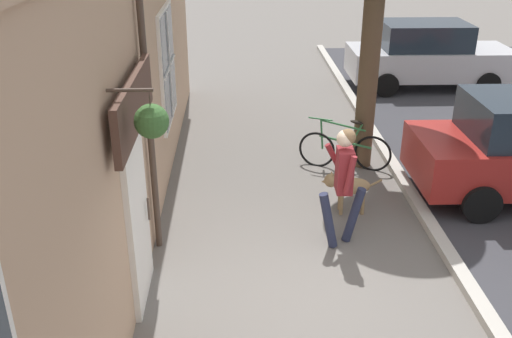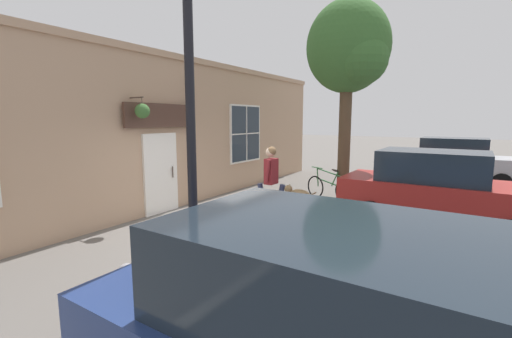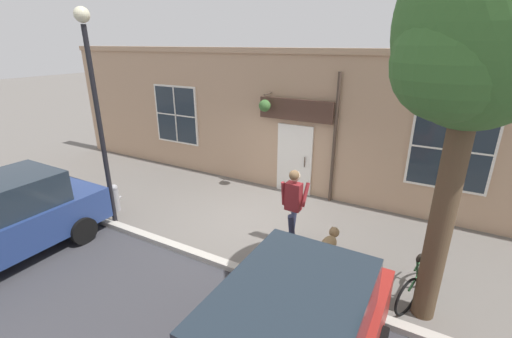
% 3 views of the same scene
% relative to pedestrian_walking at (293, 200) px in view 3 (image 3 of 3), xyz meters
% --- Properties ---
extents(ground_plane, '(90.00, 90.00, 0.00)m').
position_rel_pedestrian_walking_xyz_m(ground_plane, '(-0.52, -1.30, -1.10)').
color(ground_plane, '#66605B').
extents(storefront_facade, '(0.95, 18.00, 4.20)m').
position_rel_pedestrian_walking_xyz_m(storefront_facade, '(-2.86, -1.30, 1.01)').
color(storefront_facade, tan).
rests_on(storefront_facade, ground_plane).
extents(pedestrian_walking, '(0.71, 0.56, 1.80)m').
position_rel_pedestrian_walking_xyz_m(pedestrian_walking, '(0.00, 0.00, 0.00)').
color(pedestrian_walking, '#282D47').
rests_on(pedestrian_walking, ground_plane).
extents(dog_on_leash, '(0.98, 0.30, 0.71)m').
position_rel_pedestrian_walking_xyz_m(dog_on_leash, '(0.28, 0.95, -0.63)').
color(dog_on_leash, '#997A51').
rests_on(dog_on_leash, ground_plane).
extents(street_tree_by_curb, '(2.40, 2.16, 5.86)m').
position_rel_pedestrian_walking_xyz_m(street_tree_by_curb, '(0.99, 2.76, 3.28)').
color(street_tree_by_curb, brown).
rests_on(street_tree_by_curb, ground_plane).
extents(leaning_bicycle, '(1.67, 0.56, 1.00)m').
position_rel_pedestrian_walking_xyz_m(leaning_bicycle, '(0.53, 2.66, -0.72)').
color(leaning_bicycle, black).
rests_on(leaning_bicycle, ground_plane).
extents(street_lamp, '(0.32, 0.32, 5.03)m').
position_rel_pedestrian_walking_xyz_m(street_lamp, '(1.37, -4.26, 2.17)').
color(street_lamp, black).
rests_on(street_lamp, ground_plane).
extents(fire_hydrant, '(0.34, 0.20, 0.77)m').
position_rel_pedestrian_walking_xyz_m(fire_hydrant, '(0.83, -4.84, -0.70)').
color(fire_hydrant, '#99999E').
rests_on(fire_hydrant, ground_plane).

